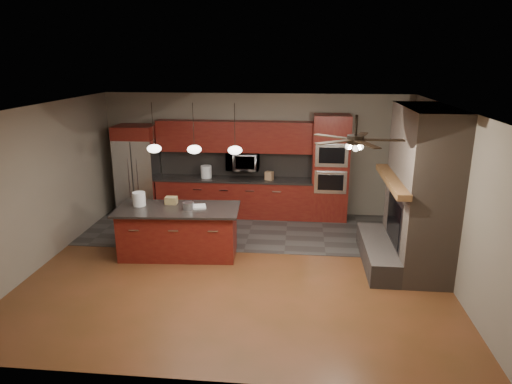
# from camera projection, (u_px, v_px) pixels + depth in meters

# --- Properties ---
(ground) EXTENTS (7.00, 7.00, 0.00)m
(ground) POSITION_uv_depth(u_px,v_px,m) (239.00, 266.00, 8.10)
(ground) COLOR brown
(ground) RESTS_ON ground
(ceiling) EXTENTS (7.00, 6.00, 0.02)m
(ceiling) POSITION_uv_depth(u_px,v_px,m) (237.00, 107.00, 7.31)
(ceiling) COLOR white
(ceiling) RESTS_ON back_wall
(back_wall) EXTENTS (7.00, 0.02, 2.80)m
(back_wall) POSITION_uv_depth(u_px,v_px,m) (256.00, 155.00, 10.57)
(back_wall) COLOR slate
(back_wall) RESTS_ON ground
(right_wall) EXTENTS (0.02, 6.00, 2.80)m
(right_wall) POSITION_uv_depth(u_px,v_px,m) (452.00, 197.00, 7.38)
(right_wall) COLOR slate
(right_wall) RESTS_ON ground
(left_wall) EXTENTS (0.02, 6.00, 2.80)m
(left_wall) POSITION_uv_depth(u_px,v_px,m) (42.00, 186.00, 8.04)
(left_wall) COLOR slate
(left_wall) RESTS_ON ground
(slate_tile_patch) EXTENTS (7.00, 2.40, 0.01)m
(slate_tile_patch) POSITION_uv_depth(u_px,v_px,m) (250.00, 230.00, 9.82)
(slate_tile_patch) COLOR #383633
(slate_tile_patch) RESTS_ON ground
(fireplace_column) EXTENTS (1.30, 2.10, 2.80)m
(fireplace_column) POSITION_uv_depth(u_px,v_px,m) (417.00, 195.00, 7.83)
(fireplace_column) COLOR brown
(fireplace_column) RESTS_ON ground
(back_cabinetry) EXTENTS (3.59, 0.64, 2.20)m
(back_cabinetry) POSITION_uv_depth(u_px,v_px,m) (234.00, 178.00, 10.51)
(back_cabinetry) COLOR maroon
(back_cabinetry) RESTS_ON ground
(oven_tower) EXTENTS (0.80, 0.63, 2.38)m
(oven_tower) POSITION_uv_depth(u_px,v_px,m) (330.00, 168.00, 10.17)
(oven_tower) COLOR maroon
(oven_tower) RESTS_ON ground
(microwave) EXTENTS (0.73, 0.41, 0.50)m
(microwave) POSITION_uv_depth(u_px,v_px,m) (243.00, 161.00, 10.38)
(microwave) COLOR silver
(microwave) RESTS_ON back_cabinetry
(refrigerator) EXTENTS (0.90, 0.75, 2.10)m
(refrigerator) POSITION_uv_depth(u_px,v_px,m) (138.00, 171.00, 10.56)
(refrigerator) COLOR silver
(refrigerator) RESTS_ON ground
(kitchen_island) EXTENTS (2.31, 1.17, 0.92)m
(kitchen_island) POSITION_uv_depth(u_px,v_px,m) (179.00, 231.00, 8.47)
(kitchen_island) COLOR maroon
(kitchen_island) RESTS_ON ground
(white_bucket) EXTENTS (0.25, 0.25, 0.26)m
(white_bucket) POSITION_uv_depth(u_px,v_px,m) (139.00, 199.00, 8.45)
(white_bucket) COLOR white
(white_bucket) RESTS_ON kitchen_island
(paint_can) EXTENTS (0.25, 0.25, 0.13)m
(paint_can) POSITION_uv_depth(u_px,v_px,m) (188.00, 206.00, 8.25)
(paint_can) COLOR #B0B0B5
(paint_can) RESTS_ON kitchen_island
(paint_tray) EXTENTS (0.40, 0.33, 0.03)m
(paint_tray) POSITION_uv_depth(u_px,v_px,m) (196.00, 207.00, 8.37)
(paint_tray) COLOR silver
(paint_tray) RESTS_ON kitchen_island
(cardboard_box) EXTENTS (0.22, 0.16, 0.14)m
(cardboard_box) POSITION_uv_depth(u_px,v_px,m) (171.00, 200.00, 8.57)
(cardboard_box) COLOR olive
(cardboard_box) RESTS_ON kitchen_island
(counter_bucket) EXTENTS (0.33, 0.33, 0.28)m
(counter_bucket) POSITION_uv_depth(u_px,v_px,m) (206.00, 172.00, 10.49)
(counter_bucket) COLOR white
(counter_bucket) RESTS_ON back_cabinetry
(counter_box) EXTENTS (0.21, 0.19, 0.19)m
(counter_box) POSITION_uv_depth(u_px,v_px,m) (269.00, 176.00, 10.32)
(counter_box) COLOR #A17853
(counter_box) RESTS_ON back_cabinetry
(pendant_left) EXTENTS (0.26, 0.26, 0.92)m
(pendant_left) POSITION_uv_depth(u_px,v_px,m) (154.00, 148.00, 8.37)
(pendant_left) COLOR black
(pendant_left) RESTS_ON ceiling
(pendant_center) EXTENTS (0.26, 0.26, 0.92)m
(pendant_center) POSITION_uv_depth(u_px,v_px,m) (194.00, 149.00, 8.30)
(pendant_center) COLOR black
(pendant_center) RESTS_ON ceiling
(pendant_right) EXTENTS (0.26, 0.26, 0.92)m
(pendant_right) POSITION_uv_depth(u_px,v_px,m) (235.00, 150.00, 8.23)
(pendant_right) COLOR black
(pendant_right) RESTS_ON ceiling
(ceiling_fan) EXTENTS (1.27, 1.33, 0.41)m
(ceiling_fan) POSITION_uv_depth(u_px,v_px,m) (355.00, 139.00, 6.47)
(ceiling_fan) COLOR black
(ceiling_fan) RESTS_ON ceiling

